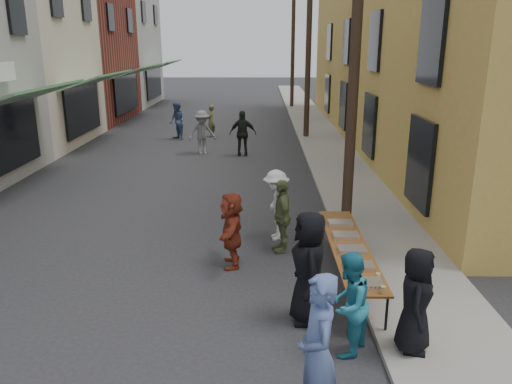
{
  "coord_description": "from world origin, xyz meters",
  "views": [
    {
      "loc": [
        2.12,
        -9.04,
        4.44
      ],
      "look_at": [
        2.01,
        1.46,
        1.3
      ],
      "focal_mm": 35.0,
      "sensor_mm": 36.0,
      "label": 1
    }
  ],
  "objects_px": {
    "serving_table": "(349,247)",
    "catering_tray_sausage": "(367,284)",
    "guest_front_c": "(348,304)",
    "utility_pole_near": "(356,40)",
    "utility_pole_mid": "(309,42)",
    "server": "(416,300)",
    "guest_front_a": "(309,268)",
    "utility_pole_far": "(293,42)"
  },
  "relations": [
    {
      "from": "utility_pole_mid",
      "to": "catering_tray_sausage",
      "type": "relative_size",
      "value": 18.0
    },
    {
      "from": "utility_pole_near",
      "to": "server",
      "type": "xyz_separation_m",
      "value": [
        0.05,
        -5.6,
        -3.6
      ]
    },
    {
      "from": "serving_table",
      "to": "catering_tray_sausage",
      "type": "height_order",
      "value": "catering_tray_sausage"
    },
    {
      "from": "guest_front_c",
      "to": "utility_pole_far",
      "type": "bearing_deg",
      "value": -151.9
    },
    {
      "from": "utility_pole_far",
      "to": "server",
      "type": "bearing_deg",
      "value": -89.9
    },
    {
      "from": "guest_front_a",
      "to": "catering_tray_sausage",
      "type": "bearing_deg",
      "value": 71.57
    },
    {
      "from": "utility_pole_mid",
      "to": "guest_front_a",
      "type": "bearing_deg",
      "value": -94.8
    },
    {
      "from": "utility_pole_mid",
      "to": "utility_pole_far",
      "type": "height_order",
      "value": "same"
    },
    {
      "from": "utility_pole_near",
      "to": "server",
      "type": "relative_size",
      "value": 5.65
    },
    {
      "from": "catering_tray_sausage",
      "to": "guest_front_c",
      "type": "height_order",
      "value": "guest_front_c"
    },
    {
      "from": "guest_front_c",
      "to": "catering_tray_sausage",
      "type": "bearing_deg",
      "value": 179.11
    },
    {
      "from": "utility_pole_mid",
      "to": "utility_pole_far",
      "type": "distance_m",
      "value": 12.0
    },
    {
      "from": "utility_pole_mid",
      "to": "server",
      "type": "height_order",
      "value": "utility_pole_mid"
    },
    {
      "from": "serving_table",
      "to": "catering_tray_sausage",
      "type": "bearing_deg",
      "value": -90.0
    },
    {
      "from": "utility_pole_far",
      "to": "guest_front_a",
      "type": "xyz_separation_m",
      "value": [
        -1.4,
        -28.66,
        -3.55
      ]
    },
    {
      "from": "utility_pole_near",
      "to": "utility_pole_mid",
      "type": "distance_m",
      "value": 12.0
    },
    {
      "from": "utility_pole_near",
      "to": "utility_pole_mid",
      "type": "xyz_separation_m",
      "value": [
        0.0,
        12.0,
        0.0
      ]
    },
    {
      "from": "serving_table",
      "to": "server",
      "type": "bearing_deg",
      "value": -76.96
    },
    {
      "from": "utility_pole_near",
      "to": "catering_tray_sausage",
      "type": "bearing_deg",
      "value": -95.85
    },
    {
      "from": "catering_tray_sausage",
      "to": "guest_front_a",
      "type": "distance_m",
      "value": 0.94
    },
    {
      "from": "utility_pole_far",
      "to": "catering_tray_sausage",
      "type": "distance_m",
      "value": 29.12
    },
    {
      "from": "utility_pole_near",
      "to": "guest_front_a",
      "type": "relative_size",
      "value": 4.72
    },
    {
      "from": "guest_front_c",
      "to": "guest_front_a",
      "type": "bearing_deg",
      "value": -121.15
    },
    {
      "from": "utility_pole_near",
      "to": "server",
      "type": "distance_m",
      "value": 6.66
    },
    {
      "from": "guest_front_a",
      "to": "utility_pole_near",
      "type": "bearing_deg",
      "value": 158.49
    },
    {
      "from": "utility_pole_near",
      "to": "serving_table",
      "type": "xyz_separation_m",
      "value": [
        -0.5,
        -3.23,
        -3.79
      ]
    },
    {
      "from": "guest_front_c",
      "to": "utility_pole_mid",
      "type": "bearing_deg",
      "value": -153.1
    },
    {
      "from": "utility_pole_near",
      "to": "guest_front_c",
      "type": "bearing_deg",
      "value": -99.23
    },
    {
      "from": "serving_table",
      "to": "utility_pole_near",
      "type": "bearing_deg",
      "value": 81.2
    },
    {
      "from": "utility_pole_mid",
      "to": "guest_front_c",
      "type": "bearing_deg",
      "value": -92.94
    },
    {
      "from": "guest_front_a",
      "to": "guest_front_c",
      "type": "relative_size",
      "value": 1.19
    },
    {
      "from": "utility_pole_far",
      "to": "guest_front_c",
      "type": "relative_size",
      "value": 5.62
    },
    {
      "from": "utility_pole_mid",
      "to": "catering_tray_sausage",
      "type": "height_order",
      "value": "utility_pole_mid"
    },
    {
      "from": "catering_tray_sausage",
      "to": "server",
      "type": "distance_m",
      "value": 0.92
    },
    {
      "from": "catering_tray_sausage",
      "to": "guest_front_c",
      "type": "bearing_deg",
      "value": -120.73
    },
    {
      "from": "server",
      "to": "utility_pole_mid",
      "type": "bearing_deg",
      "value": 16.57
    },
    {
      "from": "guest_front_a",
      "to": "guest_front_c",
      "type": "distance_m",
      "value": 1.03
    },
    {
      "from": "utility_pole_mid",
      "to": "guest_front_a",
      "type": "relative_size",
      "value": 4.72
    },
    {
      "from": "catering_tray_sausage",
      "to": "guest_front_c",
      "type": "relative_size",
      "value": 0.31
    },
    {
      "from": "utility_pole_near",
      "to": "catering_tray_sausage",
      "type": "xyz_separation_m",
      "value": [
        -0.5,
        -4.88,
        -3.71
      ]
    },
    {
      "from": "server",
      "to": "guest_front_c",
      "type": "bearing_deg",
      "value": 103.5
    },
    {
      "from": "utility_pole_far",
      "to": "guest_front_c",
      "type": "distance_m",
      "value": 29.8
    }
  ]
}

